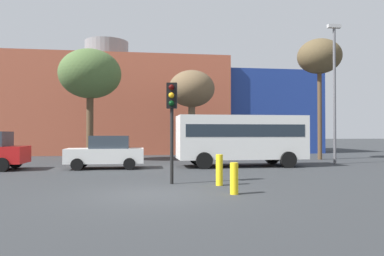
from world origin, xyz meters
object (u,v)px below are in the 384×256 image
(bollard_yellow_0, at_px, (234,178))
(bollard_yellow_1, at_px, (219,170))
(parked_car_2, at_px, (106,152))
(white_bus, at_px, (241,136))
(bare_tree_1, at_px, (319,58))
(bare_tree_2, at_px, (192,90))
(bare_tree_0, at_px, (90,75))
(traffic_light_island, at_px, (172,109))
(street_lamp, at_px, (334,85))

(bollard_yellow_0, bearing_deg, bollard_yellow_1, 91.38)
(bollard_yellow_1, bearing_deg, parked_car_2, 123.42)
(parked_car_2, distance_m, white_bus, 7.10)
(bare_tree_1, bearing_deg, bollard_yellow_0, -125.90)
(bare_tree_2, bearing_deg, bollard_yellow_1, -93.91)
(bare_tree_0, relative_size, bare_tree_1, 0.88)
(bare_tree_2, relative_size, bollard_yellow_1, 5.88)
(bare_tree_0, bearing_deg, bollard_yellow_1, -63.76)
(bare_tree_2, bearing_deg, bollard_yellow_0, -93.27)
(bare_tree_1, height_order, bare_tree_2, bare_tree_1)
(bare_tree_1, relative_size, bollard_yellow_1, 7.78)
(white_bus, height_order, bollard_yellow_1, white_bus)
(parked_car_2, relative_size, bare_tree_1, 0.47)
(traffic_light_island, height_order, street_lamp, street_lamp)
(white_bus, distance_m, bare_tree_2, 7.30)
(white_bus, relative_size, bollard_yellow_1, 6.42)
(bollard_yellow_0, relative_size, street_lamp, 0.11)
(bare_tree_2, height_order, street_lamp, street_lamp)
(traffic_light_island, bearing_deg, bare_tree_1, 144.66)
(parked_car_2, bearing_deg, bare_tree_0, -74.02)
(bare_tree_1, distance_m, bare_tree_2, 9.03)
(bollard_yellow_0, distance_m, street_lamp, 13.42)
(parked_car_2, distance_m, street_lamp, 13.51)
(bare_tree_0, xyz_separation_m, bare_tree_1, (15.34, -0.81, 1.38))
(bare_tree_0, distance_m, bare_tree_2, 6.96)
(bollard_yellow_0, xyz_separation_m, street_lamp, (8.52, 9.50, 4.15))
(street_lamp, bearing_deg, traffic_light_island, -145.05)
(traffic_light_island, xyz_separation_m, street_lamp, (10.14, 7.09, 1.99))
(street_lamp, bearing_deg, bollard_yellow_1, -138.09)
(bollard_yellow_0, bearing_deg, street_lamp, 48.12)
(white_bus, relative_size, bollard_yellow_0, 7.37)
(white_bus, relative_size, traffic_light_island, 1.91)
(traffic_light_island, xyz_separation_m, bollard_yellow_1, (1.58, -0.60, -2.09))
(traffic_light_island, distance_m, bare_tree_0, 12.52)
(traffic_light_island, relative_size, bare_tree_1, 0.43)
(bare_tree_1, bearing_deg, bare_tree_2, 166.49)
(bare_tree_1, xyz_separation_m, street_lamp, (-0.87, -3.48, -2.34))
(white_bus, height_order, bare_tree_1, bare_tree_1)
(bare_tree_2, bearing_deg, street_lamp, -35.82)
(parked_car_2, bearing_deg, street_lamp, -175.30)
(traffic_light_island, height_order, bare_tree_0, bare_tree_0)
(parked_car_2, bearing_deg, white_bus, -177.78)
(white_bus, relative_size, bare_tree_1, 0.83)
(bollard_yellow_0, relative_size, bollard_yellow_1, 0.87)
(bare_tree_1, bearing_deg, parked_car_2, -161.80)
(bare_tree_0, relative_size, bollard_yellow_0, 7.83)
(bare_tree_2, xyz_separation_m, bollard_yellow_1, (-0.90, -13.21, -4.30))
(bare_tree_1, height_order, bollard_yellow_1, bare_tree_1)
(traffic_light_island, height_order, bollard_yellow_0, traffic_light_island)
(parked_car_2, xyz_separation_m, bollard_yellow_1, (4.37, -6.62, -0.30))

